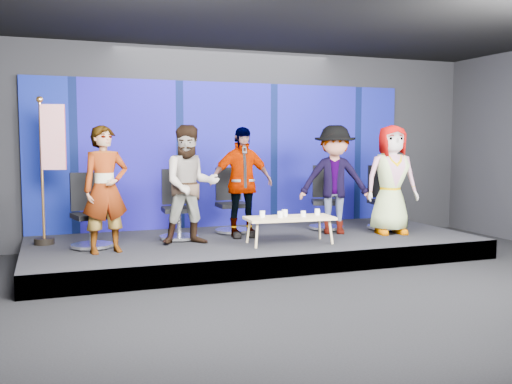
{
  "coord_description": "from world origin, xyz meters",
  "views": [
    {
      "loc": [
        -3.09,
        -6.0,
        1.85
      ],
      "look_at": [
        -0.02,
        2.4,
        1.05
      ],
      "focal_mm": 40.0,
      "sensor_mm": 36.0,
      "label": 1
    }
  ],
  "objects_px": {
    "panelist_d": "(335,180)",
    "mug_b": "(280,214)",
    "chair_b": "(178,216)",
    "flag_stand": "(49,167)",
    "chair_c": "(232,211)",
    "mug_e": "(317,212)",
    "panelist_c": "(241,182)",
    "mug_d": "(303,214)",
    "panelist_b": "(190,185)",
    "chair_d": "(326,208)",
    "chair_a": "(90,223)",
    "panelist_e": "(391,180)",
    "coffee_table": "(290,219)",
    "panelist_a": "(105,189)",
    "mug_c": "(285,213)",
    "chair_e": "(384,208)",
    "mug_a": "(262,214)"
  },
  "relations": [
    {
      "from": "chair_e",
      "to": "flag_stand",
      "type": "xyz_separation_m",
      "value": [
        -5.53,
        0.41,
        0.8
      ]
    },
    {
      "from": "panelist_d",
      "to": "mug_b",
      "type": "xyz_separation_m",
      "value": [
        -1.25,
        -0.65,
        -0.45
      ]
    },
    {
      "from": "chair_c",
      "to": "mug_b",
      "type": "height_order",
      "value": "chair_c"
    },
    {
      "from": "mug_d",
      "to": "mug_e",
      "type": "xyz_separation_m",
      "value": [
        0.3,
        0.13,
        0.0
      ]
    },
    {
      "from": "chair_d",
      "to": "flag_stand",
      "type": "bearing_deg",
      "value": -159.45
    },
    {
      "from": "chair_b",
      "to": "chair_d",
      "type": "xyz_separation_m",
      "value": [
        2.68,
        0.12,
        0.0
      ]
    },
    {
      "from": "panelist_d",
      "to": "panelist_b",
      "type": "bearing_deg",
      "value": -155.77
    },
    {
      "from": "chair_d",
      "to": "flag_stand",
      "type": "distance_m",
      "value": 4.64
    },
    {
      "from": "chair_e",
      "to": "chair_c",
      "type": "bearing_deg",
      "value": 178.1
    },
    {
      "from": "chair_d",
      "to": "mug_d",
      "type": "distance_m",
      "value": 1.54
    },
    {
      "from": "chair_c",
      "to": "panelist_d",
      "type": "distance_m",
      "value": 1.81
    },
    {
      "from": "coffee_table",
      "to": "mug_e",
      "type": "distance_m",
      "value": 0.5
    },
    {
      "from": "chair_b",
      "to": "flag_stand",
      "type": "xyz_separation_m",
      "value": [
        -1.9,
        0.19,
        0.81
      ]
    },
    {
      "from": "chair_c",
      "to": "chair_e",
      "type": "distance_m",
      "value": 2.7
    },
    {
      "from": "chair_b",
      "to": "mug_d",
      "type": "distance_m",
      "value": 1.99
    },
    {
      "from": "chair_a",
      "to": "panelist_b",
      "type": "distance_m",
      "value": 1.55
    },
    {
      "from": "mug_b",
      "to": "mug_e",
      "type": "xyz_separation_m",
      "value": [
        0.66,
        0.09,
        -0.0
      ]
    },
    {
      "from": "coffee_table",
      "to": "mug_b",
      "type": "height_order",
      "value": "mug_b"
    },
    {
      "from": "chair_a",
      "to": "mug_a",
      "type": "xyz_separation_m",
      "value": [
        2.45,
        -0.6,
        0.1
      ]
    },
    {
      "from": "panelist_b",
      "to": "mug_a",
      "type": "relative_size",
      "value": 18.74
    },
    {
      "from": "chair_b",
      "to": "panelist_b",
      "type": "relative_size",
      "value": 0.62
    },
    {
      "from": "panelist_a",
      "to": "flag_stand",
      "type": "height_order",
      "value": "flag_stand"
    },
    {
      "from": "coffee_table",
      "to": "mug_d",
      "type": "distance_m",
      "value": 0.22
    },
    {
      "from": "mug_d",
      "to": "mug_c",
      "type": "bearing_deg",
      "value": 150.4
    },
    {
      "from": "chair_b",
      "to": "panelist_d",
      "type": "distance_m",
      "value": 2.65
    },
    {
      "from": "chair_c",
      "to": "mug_e",
      "type": "distance_m",
      "value": 1.61
    },
    {
      "from": "flag_stand",
      "to": "mug_b",
      "type": "bearing_deg",
      "value": -5.33
    },
    {
      "from": "chair_e",
      "to": "mug_d",
      "type": "relative_size",
      "value": 12.56
    },
    {
      "from": "chair_e",
      "to": "coffee_table",
      "type": "height_order",
      "value": "chair_e"
    },
    {
      "from": "panelist_a",
      "to": "panelist_b",
      "type": "relative_size",
      "value": 0.99
    },
    {
      "from": "mug_b",
      "to": "mug_e",
      "type": "distance_m",
      "value": 0.66
    },
    {
      "from": "mug_b",
      "to": "mug_c",
      "type": "xyz_separation_m",
      "value": [
        0.12,
        0.1,
        0.0
      ]
    },
    {
      "from": "panelist_d",
      "to": "mug_c",
      "type": "xyz_separation_m",
      "value": [
        -1.13,
        -0.54,
        -0.45
      ]
    },
    {
      "from": "mug_a",
      "to": "mug_c",
      "type": "height_order",
      "value": "mug_c"
    },
    {
      "from": "panelist_d",
      "to": "mug_e",
      "type": "distance_m",
      "value": 0.93
    },
    {
      "from": "panelist_c",
      "to": "mug_d",
      "type": "height_order",
      "value": "panelist_c"
    },
    {
      "from": "chair_c",
      "to": "flag_stand",
      "type": "height_order",
      "value": "flag_stand"
    },
    {
      "from": "panelist_d",
      "to": "mug_a",
      "type": "relative_size",
      "value": 18.96
    },
    {
      "from": "panelist_b",
      "to": "mug_e",
      "type": "height_order",
      "value": "panelist_b"
    },
    {
      "from": "chair_a",
      "to": "panelist_e",
      "type": "xyz_separation_m",
      "value": [
        4.82,
        -0.42,
        0.55
      ]
    },
    {
      "from": "chair_c",
      "to": "coffee_table",
      "type": "distance_m",
      "value": 1.42
    },
    {
      "from": "chair_b",
      "to": "chair_c",
      "type": "relative_size",
      "value": 1.01
    },
    {
      "from": "chair_b",
      "to": "mug_d",
      "type": "bearing_deg",
      "value": -28.95
    },
    {
      "from": "panelist_a",
      "to": "mug_e",
      "type": "height_order",
      "value": "panelist_a"
    },
    {
      "from": "mug_a",
      "to": "panelist_d",
      "type": "bearing_deg",
      "value": 18.79
    },
    {
      "from": "chair_d",
      "to": "chair_e",
      "type": "relative_size",
      "value": 1.0
    },
    {
      "from": "mug_b",
      "to": "chair_a",
      "type": "bearing_deg",
      "value": 164.53
    },
    {
      "from": "mug_b",
      "to": "flag_stand",
      "type": "xyz_separation_m",
      "value": [
        -3.22,
        1.21,
        0.71
      ]
    },
    {
      "from": "chair_d",
      "to": "coffee_table",
      "type": "xyz_separation_m",
      "value": [
        -1.19,
        -1.11,
        0.01
      ]
    },
    {
      "from": "panelist_b",
      "to": "chair_c",
      "type": "relative_size",
      "value": 1.63
    }
  ]
}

